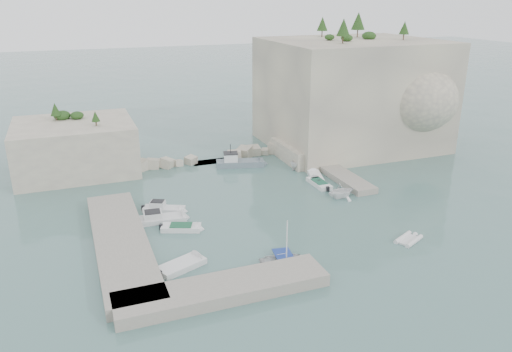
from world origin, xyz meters
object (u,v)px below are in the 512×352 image
object	(u,v)px
motorboat_a	(164,211)
tender_east_c	(315,179)
motorboat_b	(161,221)
tender_east_a	(341,197)
tender_east_b	(319,185)
motorboat_c	(181,230)
tender_east_d	(302,168)
motorboat_e	(181,268)
work_boat	(240,166)
rowboat	(286,264)
inflatable_dinghy	(408,241)

from	to	relation	value
motorboat_a	tender_east_c	size ratio (longest dim) A/B	1.05
motorboat_b	tender_east_a	distance (m)	22.22
motorboat_b	tender_east_b	xyz separation A→B (m)	(21.60, 3.62, 0.00)
motorboat_c	tender_east_c	xyz separation A→B (m)	(20.72, 9.05, 0.00)
tender_east_d	motorboat_b	bearing A→B (deg)	100.32
motorboat_a	tender_east_d	distance (m)	23.19
motorboat_e	motorboat_b	xyz separation A→B (m)	(0.12, 10.68, 0.00)
motorboat_a	tender_east_d	world-z (taller)	tender_east_d
tender_east_b	tender_east_d	bearing A→B (deg)	-8.55
motorboat_c	work_boat	xyz separation A→B (m)	(12.84, 17.73, 0.00)
rowboat	tender_east_a	size ratio (longest dim) A/B	1.30
motorboat_e	work_boat	bearing A→B (deg)	37.20
inflatable_dinghy	tender_east_a	bearing A→B (deg)	66.53
tender_east_b	tender_east_d	distance (m)	7.11
motorboat_e	work_boat	world-z (taller)	work_boat
motorboat_e	work_boat	xyz separation A→B (m)	(14.60, 25.49, 0.00)
motorboat_b	motorboat_a	distance (m)	2.68
motorboat_b	tender_east_c	distance (m)	23.18
motorboat_e	tender_east_a	distance (m)	24.32
tender_east_a	inflatable_dinghy	bearing A→B (deg)	177.37
motorboat_c	rowboat	bearing A→B (deg)	-32.88
motorboat_a	motorboat_b	bearing A→B (deg)	-82.61
motorboat_b	rowboat	distance (m)	16.36
work_boat	inflatable_dinghy	bearing A→B (deg)	-59.29
motorboat_b	inflatable_dinghy	world-z (taller)	motorboat_b
motorboat_b	tender_east_a	xyz separation A→B (m)	(22.20, -1.02, 0.00)
motorboat_b	tender_east_a	world-z (taller)	tender_east_a
motorboat_e	motorboat_b	world-z (taller)	motorboat_b
motorboat_c	tender_east_d	world-z (taller)	tender_east_d
motorboat_e	motorboat_c	xyz separation A→B (m)	(1.76, 7.76, 0.00)
inflatable_dinghy	motorboat_e	bearing A→B (deg)	146.53
tender_east_c	motorboat_b	bearing A→B (deg)	121.68
rowboat	tender_east_b	world-z (taller)	rowboat
tender_east_c	tender_east_d	bearing A→B (deg)	13.43
motorboat_a	rowboat	size ratio (longest dim) A/B	1.05
inflatable_dinghy	tender_east_c	world-z (taller)	tender_east_c
tender_east_a	tender_east_b	size ratio (longest dim) A/B	0.78
rowboat	tender_east_b	size ratio (longest dim) A/B	1.02
rowboat	tender_east_d	xyz separation A→B (m)	(13.42, 24.20, 0.00)
tender_east_d	inflatable_dinghy	bearing A→B (deg)	165.48
motorboat_b	tender_east_b	bearing A→B (deg)	14.86
tender_east_a	tender_east_c	distance (m)	7.14
rowboat	tender_east_d	size ratio (longest dim) A/B	1.12
tender_east_b	motorboat_c	bearing A→B (deg)	107.63
motorboat_b	motorboat_e	bearing A→B (deg)	-85.30
motorboat_b	tender_east_c	world-z (taller)	motorboat_b
tender_east_a	tender_east_c	world-z (taller)	tender_east_a
motorboat_e	motorboat_a	size ratio (longest dim) A/B	0.94
tender_east_b	work_boat	world-z (taller)	work_boat
motorboat_e	tender_east_d	bearing A→B (deg)	20.22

